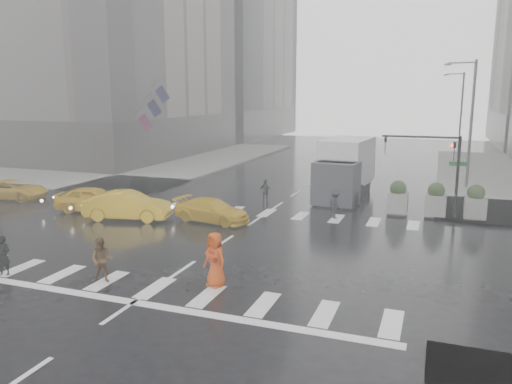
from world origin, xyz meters
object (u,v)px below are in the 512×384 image
at_px(traffic_signal_pole, 439,160).
at_px(pedestrian_orange, 215,259).
at_px(taxi_mid, 128,206).
at_px(taxi_front, 93,199).
at_px(box_truck, 344,167).
at_px(pedestrian_brown, 102,260).

xyz_separation_m(traffic_signal_pole, pedestrian_orange, (-7.11, -13.11, -2.24)).
xyz_separation_m(pedestrian_orange, taxi_mid, (-8.42, 7.10, -0.22)).
relative_size(taxi_front, box_truck, 0.60).
height_order(traffic_signal_pole, taxi_front, traffic_signal_pole).
relative_size(pedestrian_brown, pedestrian_orange, 0.84).
relative_size(pedestrian_brown, taxi_mid, 0.36).
xyz_separation_m(pedestrian_brown, pedestrian_orange, (3.97, 1.03, 0.16)).
height_order(traffic_signal_pole, pedestrian_orange, traffic_signal_pole).
relative_size(traffic_signal_pole, taxi_mid, 0.98).
distance_m(traffic_signal_pole, taxi_mid, 16.84).
bearing_deg(box_truck, taxi_mid, -130.11).
bearing_deg(box_truck, taxi_front, -140.21).
xyz_separation_m(traffic_signal_pole, taxi_front, (-18.50, -5.11, -2.49)).
height_order(pedestrian_brown, pedestrian_orange, pedestrian_orange).
xyz_separation_m(taxi_front, taxi_mid, (2.97, -0.90, 0.03)).
distance_m(pedestrian_orange, taxi_mid, 11.02).
bearing_deg(taxi_mid, pedestrian_brown, -164.24).
bearing_deg(taxi_front, box_truck, -67.12).
distance_m(traffic_signal_pole, pedestrian_orange, 15.08).
relative_size(taxi_mid, box_truck, 0.65).
xyz_separation_m(traffic_signal_pole, box_truck, (-5.70, 3.78, -1.20)).
bearing_deg(traffic_signal_pole, pedestrian_brown, -128.07).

